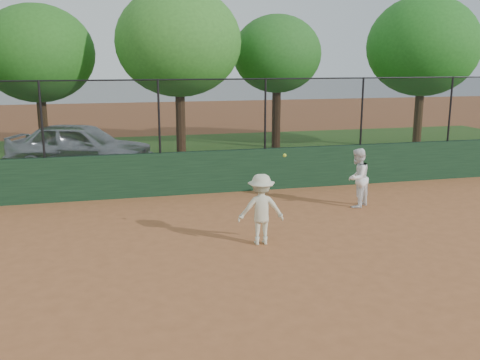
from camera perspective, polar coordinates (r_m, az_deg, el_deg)
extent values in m
plane|color=#AB6237|center=(9.51, -1.45, -10.19)|extent=(80.00, 80.00, 0.00)
cube|color=#1A3A21|center=(15.00, -6.54, 0.70)|extent=(26.00, 0.20, 1.20)
cube|color=#2A561B|center=(20.97, -8.72, 2.40)|extent=(36.00, 12.00, 0.01)
imported|color=silver|center=(18.95, -16.64, 3.45)|extent=(5.23, 3.48, 1.65)
imported|color=white|center=(13.94, 12.40, 0.22)|extent=(0.93, 0.91, 1.52)
imported|color=beige|center=(10.88, 2.26, -3.14)|extent=(1.01, 0.66, 1.46)
sphere|color=#AFCD2D|center=(10.37, 4.78, 2.65)|extent=(0.07, 0.07, 0.07)
cube|color=black|center=(14.75, -6.69, 6.79)|extent=(26.00, 0.02, 2.00)
cylinder|color=black|center=(14.68, -6.79, 10.59)|extent=(26.00, 0.04, 0.04)
cylinder|color=black|center=(14.71, -20.41, 6.06)|extent=(0.06, 0.06, 2.00)
cylinder|color=black|center=(14.69, -8.64, 6.71)|extent=(0.06, 0.06, 2.00)
cylinder|color=black|center=(15.28, 2.71, 7.06)|extent=(0.06, 0.06, 2.00)
cylinder|color=black|center=(16.40, 12.87, 7.14)|extent=(0.06, 0.06, 2.00)
cylinder|color=black|center=(17.96, 21.51, 7.04)|extent=(0.06, 0.06, 2.00)
cylinder|color=#402A16|center=(21.86, -20.23, 5.24)|extent=(0.36, 0.36, 2.31)
ellipsoid|color=#255E1B|center=(21.71, -20.80, 12.51)|extent=(4.19, 3.81, 3.62)
cylinder|color=#482C19|center=(20.46, -6.34, 5.82)|extent=(0.36, 0.36, 2.55)
ellipsoid|color=#337224|center=(20.33, -6.56, 14.41)|extent=(4.62, 4.20, 3.99)
cylinder|color=#372012|center=(22.92, 3.88, 6.55)|extent=(0.36, 0.36, 2.51)
ellipsoid|color=#235A1D|center=(22.79, 3.98, 13.28)|extent=(3.71, 3.37, 3.20)
cylinder|color=#472F19|center=(23.78, 18.45, 6.07)|extent=(0.36, 0.36, 2.43)
ellipsoid|color=#1F5F1B|center=(23.66, 18.98, 13.35)|extent=(4.68, 4.25, 4.04)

